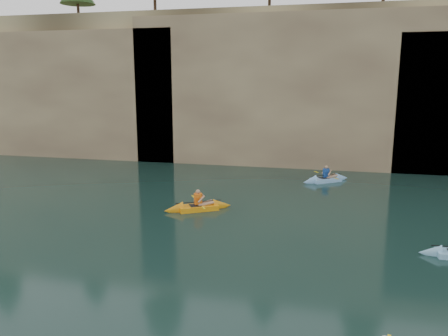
# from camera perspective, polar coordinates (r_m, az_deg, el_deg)

# --- Properties ---
(ground) EXTENTS (160.00, 160.00, 0.00)m
(ground) POSITION_cam_1_polar(r_m,az_deg,el_deg) (12.87, -9.78, -18.66)
(ground) COLOR black
(ground) RESTS_ON ground
(cliff) EXTENTS (70.00, 16.00, 12.00)m
(cliff) POSITION_cam_1_polar(r_m,az_deg,el_deg) (40.43, 7.05, 10.86)
(cliff) COLOR tan
(cliff) RESTS_ON ground
(cliff_slab_west) EXTENTS (26.00, 2.40, 10.56)m
(cliff_slab_west) POSITION_cam_1_polar(r_m,az_deg,el_deg) (40.96, -23.76, 8.98)
(cliff_slab_west) COLOR tan
(cliff_slab_west) RESTS_ON ground
(cliff_slab_center) EXTENTS (24.00, 2.40, 11.40)m
(cliff_slab_center) POSITION_cam_1_polar(r_m,az_deg,el_deg) (32.88, 9.07, 10.13)
(cliff_slab_center) COLOR tan
(cliff_slab_center) RESTS_ON ground
(sea_cave_west) EXTENTS (4.50, 1.00, 4.00)m
(sea_cave_west) POSITION_cam_1_polar(r_m,az_deg,el_deg) (39.49, -21.61, 4.30)
(sea_cave_west) COLOR black
(sea_cave_west) RESTS_ON ground
(sea_cave_center) EXTENTS (3.50, 1.00, 3.20)m
(sea_cave_center) POSITION_cam_1_polar(r_m,az_deg,el_deg) (33.59, -1.51, 3.28)
(sea_cave_center) COLOR black
(sea_cave_center) RESTS_ON ground
(sea_cave_east) EXTENTS (5.00, 1.00, 4.50)m
(sea_cave_east) POSITION_cam_1_polar(r_m,az_deg,el_deg) (32.85, 22.86, 3.33)
(sea_cave_east) COLOR black
(sea_cave_east) RESTS_ON ground
(kayaker_orange) EXTENTS (3.36, 2.44, 1.31)m
(kayaker_orange) POSITION_cam_1_polar(r_m,az_deg,el_deg) (21.92, -3.40, -5.10)
(kayaker_orange) COLOR orange
(kayaker_orange) RESTS_ON ground
(kayaker_ltblue_mid) EXTENTS (3.21, 2.68, 1.31)m
(kayaker_ltblue_mid) POSITION_cam_1_polar(r_m,az_deg,el_deg) (28.59, 13.15, -1.43)
(kayaker_ltblue_mid) COLOR #93C3F6
(kayaker_ltblue_mid) RESTS_ON ground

